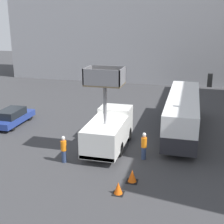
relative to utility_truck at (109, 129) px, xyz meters
The scene contains 9 objects.
ground_plane 1.61m from the utility_truck, 122.83° to the right, with size 120.00×120.00×0.00m, color #38383A.
building_backdrop_far 29.30m from the utility_truck, 90.41° to the left, with size 44.00×10.00×14.50m.
utility_truck is the anchor object (origin of this frame).
city_bus 7.05m from the utility_truck, 44.28° to the left, with size 2.47×12.08×3.18m.
road_worker_near_truck 3.77m from the utility_truck, 128.77° to the right, with size 0.38×0.38×1.87m.
road_worker_directing 3.02m from the utility_truck, 21.41° to the right, with size 0.38×0.38×1.92m.
traffic_cone_near_truck 5.19m from the utility_truck, 59.23° to the right, with size 0.67×0.67×0.76m.
traffic_cone_mid_road 6.30m from the utility_truck, 70.26° to the right, with size 0.62×0.62×0.71m.
parked_car_curbside 10.28m from the utility_truck, 162.82° to the left, with size 1.86×4.80×1.48m.
Camera 1 is at (5.74, -20.23, 9.35)m, focal length 50.00 mm.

